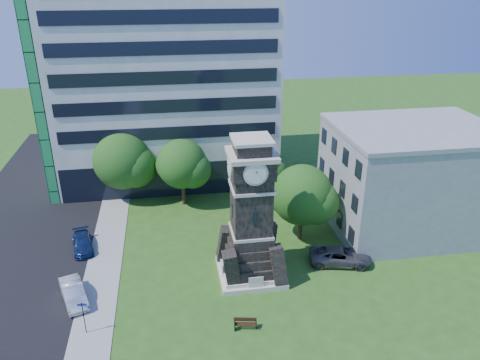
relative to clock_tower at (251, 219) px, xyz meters
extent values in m
plane|color=#2B5117|center=(-3.00, -2.00, -5.28)|extent=(160.00, 160.00, 0.00)
cube|color=gray|center=(-12.50, 3.00, -5.25)|extent=(3.00, 70.00, 0.06)
cube|color=black|center=(-21.00, 3.00, -5.27)|extent=(14.00, 80.00, 0.02)
cube|color=beige|center=(0.00, 0.00, -5.08)|extent=(5.40, 5.40, 0.40)
cube|color=beige|center=(0.00, 0.00, -4.73)|extent=(4.80, 4.80, 0.30)
cube|color=black|center=(0.00, 0.00, 1.92)|extent=(3.00, 3.00, 6.40)
cube|color=beige|center=(0.00, 0.00, -1.08)|extent=(3.25, 3.25, 0.25)
cube|color=beige|center=(0.00, 0.00, 2.92)|extent=(3.25, 3.25, 0.25)
cube|color=black|center=(0.00, -1.52, 0.92)|extent=(0.35, 0.08, 1.10)
cube|color=black|center=(0.00, 0.00, 4.72)|extent=(3.30, 3.30, 1.60)
cube|color=beige|center=(0.00, 0.00, 5.62)|extent=(3.70, 3.70, 0.35)
cylinder|color=white|center=(0.00, -1.77, 4.72)|extent=(1.56, 0.06, 1.56)
cylinder|color=white|center=(-1.77, 0.00, 4.72)|extent=(0.06, 1.56, 1.56)
cube|color=black|center=(0.00, 0.00, 6.22)|extent=(2.60, 2.60, 0.90)
cube|color=beige|center=(0.00, 0.00, 6.82)|extent=(3.00, 3.00, 0.25)
cube|color=white|center=(-6.00, 24.00, 8.72)|extent=(25.00, 15.00, 28.00)
cube|color=black|center=(-6.00, 16.80, -3.28)|extent=(24.50, 0.80, 4.00)
cube|color=#9A9C9F|center=(17.00, 6.00, -0.28)|extent=(15.00, 12.00, 10.00)
cube|color=#9A9C9F|center=(17.00, 6.00, 4.92)|extent=(15.20, 12.20, 0.40)
imported|color=#B7BAC0|center=(-14.27, -1.34, -4.55)|extent=(2.94, 4.68, 1.45)
imported|color=#11204B|center=(-14.68, 6.33, -4.66)|extent=(2.60, 4.58, 1.25)
imported|color=#49494E|center=(8.08, 0.27, -4.53)|extent=(5.85, 3.65, 1.51)
cube|color=black|center=(-2.35, -6.60, -4.96)|extent=(0.05, 0.41, 0.64)
cube|color=black|center=(-0.79, -6.60, -4.96)|extent=(0.05, 0.41, 0.64)
cube|color=black|center=(-1.57, -6.60, -4.87)|extent=(1.64, 0.44, 0.04)
cube|color=black|center=(-1.57, -6.40, -4.61)|extent=(1.64, 0.04, 0.37)
cylinder|color=black|center=(-12.87, -5.24, -3.95)|extent=(0.06, 0.06, 2.66)
cube|color=navy|center=(-12.87, -5.24, -2.78)|extent=(0.64, 0.04, 0.16)
cylinder|color=#332114|center=(-11.33, 16.64, -3.92)|extent=(0.37, 0.37, 2.72)
sphere|color=#2D681F|center=(-11.33, 16.64, -0.60)|extent=(6.43, 6.43, 6.43)
sphere|color=#2D681F|center=(-10.05, 16.00, -1.13)|extent=(4.82, 4.82, 4.82)
sphere|color=#2D681F|center=(-12.46, 17.44, -0.90)|extent=(4.50, 4.50, 4.50)
cylinder|color=#332114|center=(-4.93, 14.21, -3.88)|extent=(0.40, 0.40, 2.80)
sphere|color=#24611D|center=(-4.93, 14.21, -0.47)|extent=(5.38, 5.38, 5.38)
sphere|color=#24611D|center=(-3.86, 13.67, -1.01)|extent=(4.04, 4.04, 4.04)
sphere|color=#24611D|center=(-5.88, 14.88, -0.78)|extent=(3.77, 3.77, 3.77)
cylinder|color=#332114|center=(3.67, 12.89, -3.99)|extent=(0.36, 0.36, 2.58)
sphere|color=#30621D|center=(3.67, 12.89, -0.83)|extent=(4.41, 4.41, 4.41)
sphere|color=#30621D|center=(4.56, 12.45, -1.33)|extent=(3.30, 3.30, 3.30)
sphere|color=#30621D|center=(2.90, 13.44, -1.12)|extent=(3.08, 3.08, 3.08)
cylinder|color=#332114|center=(5.73, 4.94, -3.92)|extent=(0.39, 0.39, 2.72)
sphere|color=#32601C|center=(5.73, 4.94, -0.59)|extent=(5.73, 5.73, 5.73)
sphere|color=#32601C|center=(6.88, 4.37, -1.12)|extent=(4.30, 4.30, 4.30)
sphere|color=#32601C|center=(4.73, 5.66, -0.90)|extent=(4.01, 4.01, 4.01)
camera|label=1|loc=(-6.20, -32.76, 18.22)|focal=35.00mm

